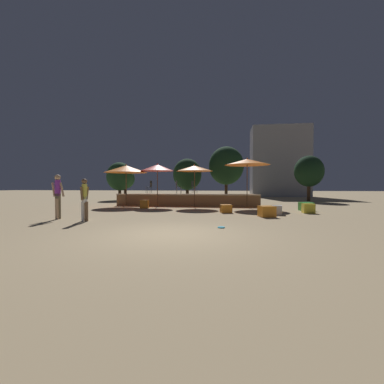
# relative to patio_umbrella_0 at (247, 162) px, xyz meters

# --- Properties ---
(ground_plane) EXTENTS (120.00, 120.00, 0.00)m
(ground_plane) POSITION_rel_patio_umbrella_0_xyz_m (-2.78, -9.18, -2.83)
(ground_plane) COLOR tan
(wooden_deck) EXTENTS (9.56, 3.16, 0.82)m
(wooden_deck) POSITION_rel_patio_umbrella_0_xyz_m (-3.91, 1.88, -2.46)
(wooden_deck) COLOR olive
(wooden_deck) RESTS_ON ground
(patio_umbrella_0) EXTENTS (2.78, 2.78, 3.10)m
(patio_umbrella_0) POSITION_rel_patio_umbrella_0_xyz_m (0.00, 0.00, 0.00)
(patio_umbrella_0) COLOR brown
(patio_umbrella_0) RESTS_ON ground
(patio_umbrella_1) EXTENTS (2.14, 2.14, 2.83)m
(patio_umbrella_1) POSITION_rel_patio_umbrella_0_xyz_m (-5.72, -0.03, -0.30)
(patio_umbrella_1) COLOR brown
(patio_umbrella_1) RESTS_ON ground
(patio_umbrella_2) EXTENTS (2.84, 2.84, 2.80)m
(patio_umbrella_2) POSITION_rel_patio_umbrella_0_xyz_m (-7.92, 0.14, -0.35)
(patio_umbrella_2) COLOR brown
(patio_umbrella_2) RESTS_ON ground
(patio_umbrella_3) EXTENTS (2.32, 2.32, 2.72)m
(patio_umbrella_3) POSITION_rel_patio_umbrella_0_xyz_m (-3.28, -0.10, -0.37)
(patio_umbrella_3) COLOR brown
(patio_umbrella_3) RESTS_ON ground
(cube_seat_0) EXTENTS (0.52, 0.52, 0.47)m
(cube_seat_0) POSITION_rel_patio_umbrella_0_xyz_m (2.80, -2.77, -2.60)
(cube_seat_0) COLOR yellow
(cube_seat_0) RESTS_ON ground
(cube_seat_1) EXTENTS (0.76, 0.76, 0.47)m
(cube_seat_1) POSITION_rel_patio_umbrella_0_xyz_m (0.52, -4.63, -2.59)
(cube_seat_1) COLOR orange
(cube_seat_1) RESTS_ON ground
(cube_seat_2) EXTENTS (0.65, 0.65, 0.41)m
(cube_seat_2) POSITION_rel_patio_umbrella_0_xyz_m (-1.27, -3.13, -2.63)
(cube_seat_2) COLOR orange
(cube_seat_2) RESTS_ON ground
(cube_seat_3) EXTENTS (0.54, 0.54, 0.49)m
(cube_seat_3) POSITION_rel_patio_umbrella_0_xyz_m (-6.20, -1.23, -2.59)
(cube_seat_3) COLOR orange
(cube_seat_3) RESTS_ON ground
(cube_seat_4) EXTENTS (0.71, 0.71, 0.46)m
(cube_seat_4) POSITION_rel_patio_umbrella_0_xyz_m (3.05, -1.52, -2.60)
(cube_seat_4) COLOR #4CC651
(cube_seat_4) RESTS_ON ground
(cube_seat_5) EXTENTS (0.54, 0.54, 0.43)m
(cube_seat_5) POSITION_rel_patio_umbrella_0_xyz_m (1.12, -3.69, -2.61)
(cube_seat_5) COLOR white
(cube_seat_5) RESTS_ON ground
(person_0) EXTENTS (0.29, 0.47, 1.64)m
(person_0) POSITION_rel_patio_umbrella_0_xyz_m (-6.64, -7.05, -1.95)
(person_0) COLOR brown
(person_0) RESTS_ON ground
(person_1) EXTENTS (0.54, 0.31, 1.83)m
(person_1) POSITION_rel_patio_umbrella_0_xyz_m (-8.09, -6.58, -1.81)
(person_1) COLOR #72664C
(person_1) RESTS_ON ground
(bistro_chair_0) EXTENTS (0.40, 0.40, 0.90)m
(bistro_chair_0) POSITION_rel_patio_umbrella_0_xyz_m (-4.65, 1.26, -1.47)
(bistro_chair_0) COLOR #47474C
(bistro_chair_0) RESTS_ON wooden_deck
(bistro_chair_1) EXTENTS (0.40, 0.40, 0.90)m
(bistro_chair_1) POSITION_rel_patio_umbrella_0_xyz_m (-6.69, 1.47, -1.47)
(bistro_chair_1) COLOR #2D3338
(bistro_chair_1) RESTS_ON wooden_deck
(bistro_chair_2) EXTENTS (0.41, 0.41, 0.90)m
(bistro_chair_2) POSITION_rel_patio_umbrella_0_xyz_m (-3.74, 2.83, -1.47)
(bistro_chair_2) COLOR #2D3338
(bistro_chair_2) RESTS_ON wooden_deck
(frisbee_disc) EXTENTS (0.24, 0.24, 0.03)m
(frisbee_disc) POSITION_rel_patio_umbrella_0_xyz_m (-1.39, -7.87, -2.81)
(frisbee_disc) COLOR #33B2D8
(frisbee_disc) RESTS_ON ground
(background_tree_0) EXTENTS (2.42, 2.42, 3.57)m
(background_tree_0) POSITION_rel_patio_umbrella_0_xyz_m (-11.35, 6.90, -0.61)
(background_tree_0) COLOR #3D2B1C
(background_tree_0) RESTS_ON ground
(background_tree_1) EXTENTS (1.83, 1.83, 3.08)m
(background_tree_1) POSITION_rel_patio_umbrella_0_xyz_m (-11.16, 7.77, -0.78)
(background_tree_1) COLOR #3D2B1C
(background_tree_1) RESTS_ON ground
(background_tree_2) EXTENTS (3.21, 3.21, 4.98)m
(background_tree_2) POSITION_rel_patio_umbrella_0_xyz_m (-1.34, 7.79, 0.38)
(background_tree_2) COLOR #3D2B1C
(background_tree_2) RESTS_ON ground
(background_tree_3) EXTENTS (2.44, 2.44, 3.95)m
(background_tree_3) POSITION_rel_patio_umbrella_0_xyz_m (5.74, 7.10, -0.23)
(background_tree_3) COLOR #3D2B1C
(background_tree_3) RESTS_ON ground
(background_tree_4) EXTENTS (2.59, 2.59, 3.81)m
(background_tree_4) POSITION_rel_patio_umbrella_0_xyz_m (-4.85, 6.90, -0.45)
(background_tree_4) COLOR #3D2B1C
(background_tree_4) RESTS_ON ground
(distant_building) EXTENTS (6.87, 4.22, 8.63)m
(distant_building) POSITION_rel_patio_umbrella_0_xyz_m (5.20, 17.39, 1.48)
(distant_building) COLOR gray
(distant_building) RESTS_ON ground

